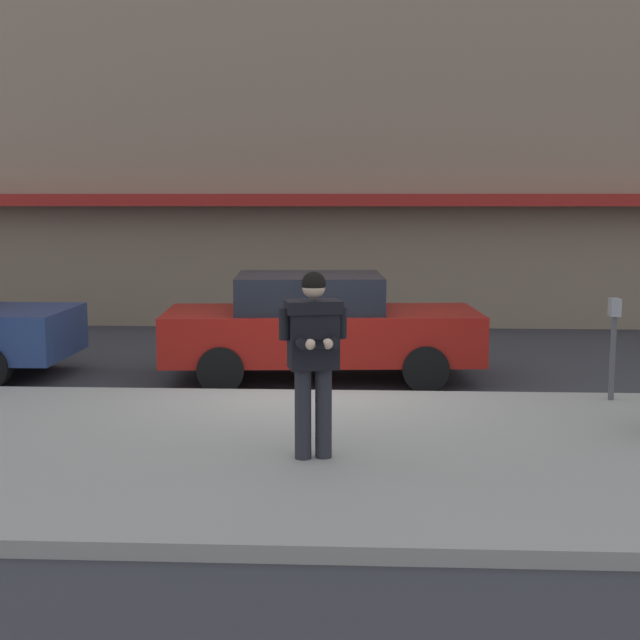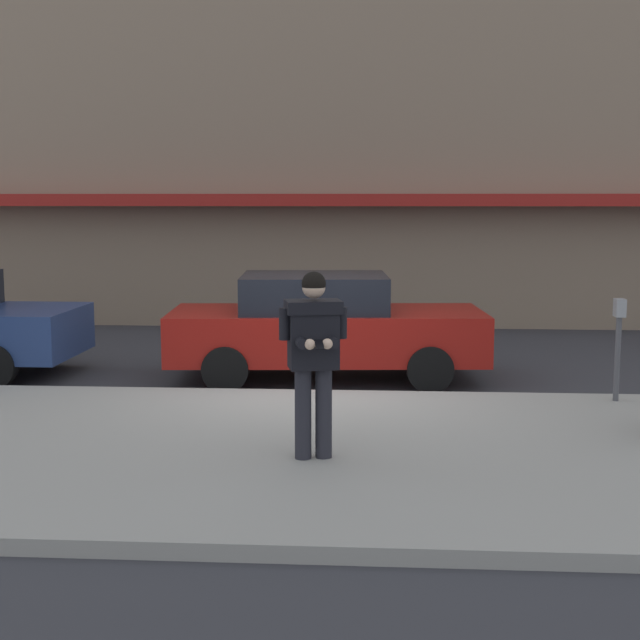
% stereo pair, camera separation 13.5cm
% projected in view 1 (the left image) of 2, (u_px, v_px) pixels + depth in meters
% --- Properties ---
extents(ground_plane, '(80.00, 80.00, 0.00)m').
position_uv_depth(ground_plane, '(308.00, 397.00, 11.88)').
color(ground_plane, '#333338').
extents(sidewalk, '(32.00, 5.30, 0.14)m').
position_uv_depth(sidewalk, '(388.00, 453.00, 9.00)').
color(sidewalk, '#99968E').
rests_on(sidewalk, ground).
extents(curb_paint_line, '(28.00, 0.12, 0.01)m').
position_uv_depth(curb_paint_line, '(383.00, 396.00, 11.88)').
color(curb_paint_line, silver).
rests_on(curb_paint_line, ground).
extents(parked_sedan_mid, '(4.62, 2.17, 1.54)m').
position_uv_depth(parked_sedan_mid, '(319.00, 326.00, 12.90)').
color(parked_sedan_mid, maroon).
rests_on(parked_sedan_mid, ground).
extents(man_texting_on_phone, '(0.64, 0.63, 1.81)m').
position_uv_depth(man_texting_on_phone, '(313.00, 344.00, 8.43)').
color(man_texting_on_phone, '#23232B').
rests_on(man_texting_on_phone, sidewalk).
extents(parking_meter, '(0.12, 0.18, 1.27)m').
position_uv_depth(parking_meter, '(614.00, 334.00, 10.96)').
color(parking_meter, '#4C4C51').
rests_on(parking_meter, sidewalk).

